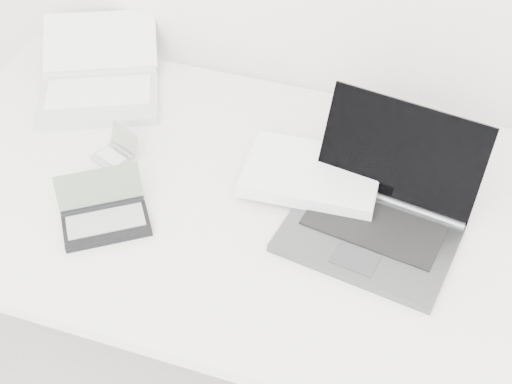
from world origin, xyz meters
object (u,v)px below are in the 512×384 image
(laptop_large, at_px, (348,195))
(netbook_open_white, at_px, (99,82))
(palmtop_charcoal, at_px, (105,216))
(desk, at_px, (276,219))

(laptop_large, distance_m, netbook_open_white, 0.69)
(palmtop_charcoal, bearing_deg, desk, -7.31)
(desk, height_order, netbook_open_white, netbook_open_white)
(laptop_large, bearing_deg, palmtop_charcoal, -147.62)
(desk, distance_m, palmtop_charcoal, 0.35)
(desk, xyz_separation_m, laptop_large, (0.14, 0.03, 0.08))
(laptop_large, relative_size, palmtop_charcoal, 2.28)
(laptop_large, distance_m, palmtop_charcoal, 0.49)
(desk, xyz_separation_m, netbook_open_white, (-0.52, 0.23, 0.07))
(desk, distance_m, laptop_large, 0.16)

